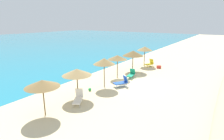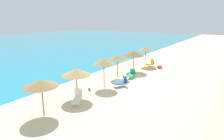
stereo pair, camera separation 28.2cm
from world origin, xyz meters
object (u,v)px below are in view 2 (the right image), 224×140
Objects in this scene: beach_umbrella_3 at (118,57)px; beach_ball at (89,89)px; lounge_chair_0 at (150,63)px; lounge_chair_3 at (77,98)px; beach_umbrella_0 at (41,83)px; beach_umbrella_4 at (134,53)px; lounge_chair_2 at (131,74)px; beach_umbrella_5 at (146,49)px; cooler_box at (160,67)px; beach_umbrella_2 at (104,61)px; lounge_chair_1 at (122,82)px; beach_umbrella_1 at (76,72)px.

beach_umbrella_3 is 9.36× the size of beach_ball.
lounge_chair_0 is 14.44m from lounge_chair_3.
beach_umbrella_3 is at bearing 2.16° from beach_umbrella_0.
beach_umbrella_4 is 3.31m from lounge_chair_2.
cooler_box is at bearing -95.52° from beach_umbrella_5.
beach_umbrella_2 reaches higher than lounge_chair_0.
beach_umbrella_4 reaches higher than lounge_chair_1.
beach_umbrella_1 is at bearing -171.75° from beach_ball.
beach_umbrella_4 is (6.62, 0.32, -0.22)m from beach_umbrella_2.
beach_umbrella_3 reaches higher than lounge_chair_0.
beach_umbrella_2 is at bearing -1.12° from beach_umbrella_0.
beach_umbrella_2 reaches higher than lounge_chair_3.
beach_umbrella_1 is 0.91× the size of beach_umbrella_5.
beach_umbrella_0 is 0.91× the size of beach_umbrella_5.
lounge_chair_1 is at bearing -139.62° from beach_umbrella_3.
lounge_chair_3 is 2.88× the size of cooler_box.
beach_umbrella_4 is 1.77× the size of lounge_chair_1.
beach_umbrella_2 is at bearing 108.83° from lounge_chair_0.
lounge_chair_0 is at bearing -11.83° from beach_umbrella_4.
beach_ball is (2.50, 0.93, -0.29)m from lounge_chair_3.
lounge_chair_0 is at bearing 74.73° from cooler_box.
lounge_chair_0 is 1.58m from cooler_box.
beach_umbrella_0 is 17.21m from lounge_chair_0.
lounge_chair_2 is at bearing 114.22° from lounge_chair_0.
beach_umbrella_5 reaches higher than beach_umbrella_3.
beach_umbrella_4 is at bearing -118.15° from lounge_chair_3.
lounge_chair_1 reaches higher than lounge_chair_0.
beach_umbrella_4 is at bearing -1.26° from beach_ball.
beach_umbrella_0 is 1.71× the size of lounge_chair_0.
lounge_chair_2 is at bearing -4.71° from beach_umbrella_0.
beach_umbrella_0 is 1.68× the size of lounge_chair_1.
beach_umbrella_1 is 0.95× the size of beach_umbrella_4.
beach_ball is at bearing 178.98° from beach_umbrella_5.
beach_ball is at bearing 167.93° from cooler_box.
beach_umbrella_1 is 6.66m from beach_umbrella_3.
beach_umbrella_2 is (3.43, -0.24, 0.29)m from beach_umbrella_1.
lounge_chair_3 is at bearing -175.98° from beach_umbrella_4.
beach_umbrella_3 is 7.62m from lounge_chair_3.
beach_umbrella_1 is 2.81m from beach_ball.
beach_umbrella_2 reaches higher than beach_umbrella_4.
beach_umbrella_5 is at bearing 0.54° from beach_umbrella_0.
beach_umbrella_0 is at bearing -178.20° from beach_umbrella_1.
beach_umbrella_2 is 5.16× the size of cooler_box.
lounge_chair_0 reaches higher than lounge_chair_2.
lounge_chair_3 is 5.76× the size of beach_ball.
beach_umbrella_4 is at bearing 2.77° from beach_umbrella_2.
lounge_chair_2 is (-6.19, -0.31, -0.02)m from lounge_chair_0.
lounge_chair_0 is 9.34m from lounge_chair_1.
lounge_chair_3 is at bearing 78.01° from lounge_chair_2.
beach_umbrella_5 is 1.85× the size of lounge_chair_1.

